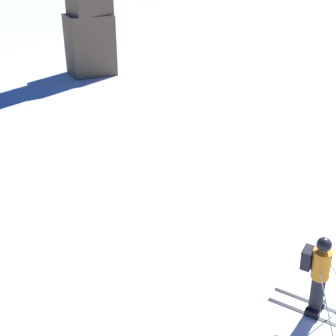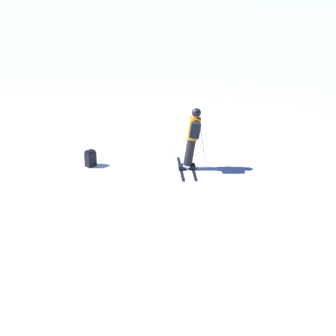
# 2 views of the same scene
# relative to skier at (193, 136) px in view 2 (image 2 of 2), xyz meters

# --- Properties ---
(ground_plane) EXTENTS (300.00, 300.00, 0.00)m
(ground_plane) POSITION_rel_skier_xyz_m (1.33, 0.06, -1.07)
(ground_plane) COLOR white
(skier) EXTENTS (1.50, 1.75, 1.91)m
(skier) POSITION_rel_skier_xyz_m (0.00, 0.00, 0.00)
(skier) COLOR black
(skier) RESTS_ON ground
(spare_backpack) EXTENTS (0.30, 0.35, 0.50)m
(spare_backpack) POSITION_rel_skier_xyz_m (2.81, 1.21, -0.82)
(spare_backpack) COLOR black
(spare_backpack) RESTS_ON ground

